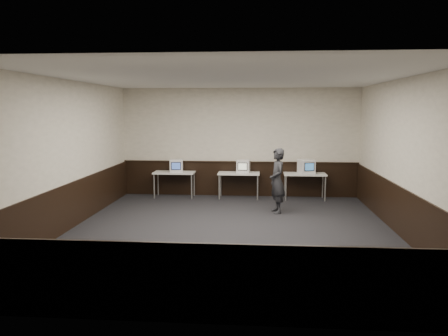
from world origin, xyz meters
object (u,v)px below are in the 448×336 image
at_px(desk_left, 174,174).
at_px(emac_left, 176,166).
at_px(desk_center, 239,175).
at_px(desk_right, 305,176).
at_px(emac_center, 243,166).
at_px(person, 277,181).
at_px(emac_right, 306,167).

distance_m(desk_left, emac_left, 0.27).
xyz_separation_m(desk_center, desk_right, (1.90, 0.00, 0.00)).
relative_size(desk_center, desk_right, 1.00).
height_order(desk_left, emac_left, emac_left).
distance_m(desk_right, emac_left, 3.74).
bearing_deg(emac_left, desk_left, 144.06).
distance_m(desk_center, desk_right, 1.90).
bearing_deg(emac_center, desk_right, 4.12).
height_order(desk_right, person, person).
xyz_separation_m(desk_left, emac_left, (0.07, -0.04, 0.26)).
relative_size(emac_left, person, 0.27).
xyz_separation_m(desk_left, desk_right, (3.80, 0.00, 0.00)).
height_order(emac_center, emac_right, emac_right).
bearing_deg(person, desk_right, 139.65).
xyz_separation_m(desk_center, emac_right, (1.93, -0.02, 0.27)).
distance_m(emac_left, emac_center, 1.96).
bearing_deg(person, emac_center, -166.87).
xyz_separation_m(desk_right, emac_center, (-1.77, 0.02, 0.26)).
distance_m(emac_center, emac_right, 1.80).
xyz_separation_m(desk_right, person, (-0.86, -1.75, 0.13)).
relative_size(emac_center, person, 0.26).
xyz_separation_m(desk_center, emac_left, (-1.83, -0.04, 0.26)).
bearing_deg(desk_right, emac_left, -179.40).
relative_size(desk_right, emac_right, 2.29).
distance_m(desk_left, emac_center, 2.05).
xyz_separation_m(emac_left, person, (2.87, -1.71, -0.13)).
relative_size(desk_left, emac_left, 2.70).
height_order(desk_right, emac_right, emac_right).
xyz_separation_m(emac_left, emac_center, (1.96, 0.05, -0.00)).
distance_m(desk_right, emac_center, 1.79).
bearing_deg(desk_right, desk_left, 180.00).
bearing_deg(desk_center, desk_right, 0.00).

